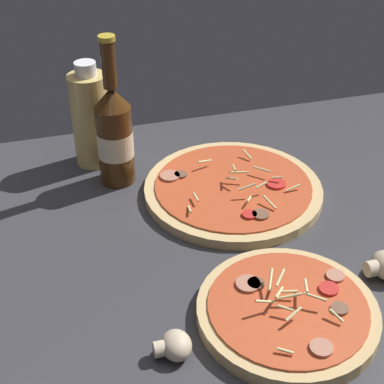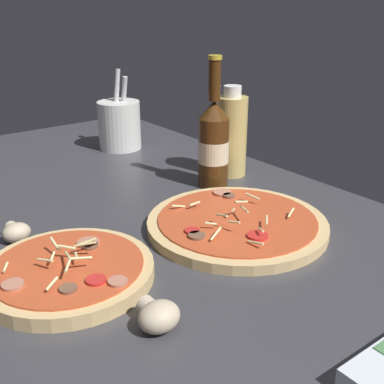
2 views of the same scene
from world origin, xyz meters
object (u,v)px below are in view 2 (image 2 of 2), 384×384
Objects in this scene: mushroom_right at (16,232)px; utensil_crock at (119,124)px; pizza_near at (68,272)px; pizza_far at (237,223)px; oil_bottle at (231,135)px; mushroom_left at (158,315)px; beer_bottle at (214,142)px.

utensil_crock is (-34.46, 38.58, 4.59)cm from mushroom_right.
pizza_near is 1.18× the size of utensil_crock.
pizza_far is 35.36cm from mushroom_right.
oil_bottle is 48.17cm from mushroom_right.
beer_bottle is at bearing 132.13° from mushroom_left.
mushroom_right is at bearing -173.39° from pizza_near.
utensil_crock is at bearing -164.24° from oil_bottle.
mushroom_left is at bearing -26.60° from utensil_crock.
mushroom_right is 51.93cm from utensil_crock.
mushroom_left is 74.11cm from utensil_crock.
beer_bottle is at bearing -68.05° from oil_bottle.
utensil_crock reaches higher than oil_bottle.
mushroom_left is at bearing 9.77° from mushroom_right.
oil_bottle is 3.56× the size of mushroom_left.
mushroom_left is 32.17cm from mushroom_right.
utensil_crock is at bearing 171.13° from pizza_far.
pizza_far is 53.43cm from utensil_crock.
pizza_far reaches higher than pizza_near.
pizza_near is 0.90× the size of beer_bottle.
utensil_crock is (-34.78, -1.57, -2.99)cm from beer_bottle.
utensil_crock reaches higher than mushroom_left.
pizza_far is at bearing -39.61° from oil_bottle.
pizza_near is 49.80cm from oil_bottle.
oil_bottle reaches higher than pizza_far.
beer_bottle is (-17.76, 9.77, 8.16)cm from pizza_far.
beer_bottle reaches higher than mushroom_right.
oil_bottle reaches higher than pizza_near.
pizza_near reaches higher than mushroom_left.
pizza_far is at bearing 84.66° from pizza_near.
pizza_far reaches higher than mushroom_left.
oil_bottle is at bearing 111.55° from pizza_near.
mushroom_right is 0.23× the size of utensil_crock.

